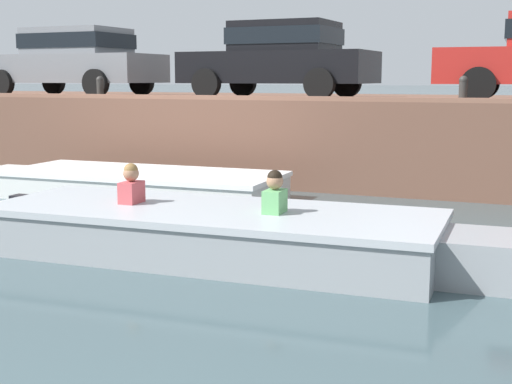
{
  "coord_description": "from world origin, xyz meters",
  "views": [
    {
      "loc": [
        2.49,
        -1.64,
        2.06
      ],
      "look_at": [
        0.27,
        3.7,
        1.13
      ],
      "focal_mm": 50.0,
      "sensor_mm": 36.0,
      "label": 1
    }
  ],
  "objects_px": {
    "mooring_bollard_west": "(100,86)",
    "motorboat_passing": "(231,234)",
    "boat_moored_west_white": "(132,184)",
    "car_left_inner_black": "(281,56)",
    "mooring_bollard_mid": "(463,88)",
    "car_leftmost_grey": "(74,59)"
  },
  "relations": [
    {
      "from": "mooring_bollard_west",
      "to": "motorboat_passing",
      "type": "bearing_deg",
      "value": -44.09
    },
    {
      "from": "boat_moored_west_white",
      "to": "motorboat_passing",
      "type": "relative_size",
      "value": 0.89
    },
    {
      "from": "car_left_inner_black",
      "to": "mooring_bollard_mid",
      "type": "distance_m",
      "value": 4.16
    },
    {
      "from": "motorboat_passing",
      "to": "car_leftmost_grey",
      "type": "height_order",
      "value": "car_leftmost_grey"
    },
    {
      "from": "boat_moored_west_white",
      "to": "car_leftmost_grey",
      "type": "xyz_separation_m",
      "value": [
        -3.71,
        3.48,
        2.26
      ]
    },
    {
      "from": "motorboat_passing",
      "to": "car_leftmost_grey",
      "type": "bearing_deg",
      "value": 136.68
    },
    {
      "from": "motorboat_passing",
      "to": "mooring_bollard_west",
      "type": "xyz_separation_m",
      "value": [
        -5.33,
        5.16,
        1.61
      ]
    },
    {
      "from": "boat_moored_west_white",
      "to": "car_left_inner_black",
      "type": "relative_size",
      "value": 1.44
    },
    {
      "from": "mooring_bollard_west",
      "to": "mooring_bollard_mid",
      "type": "distance_m",
      "value": 7.25
    },
    {
      "from": "car_left_inner_black",
      "to": "motorboat_passing",
      "type": "bearing_deg",
      "value": -73.97
    },
    {
      "from": "car_leftmost_grey",
      "to": "car_left_inner_black",
      "type": "relative_size",
      "value": 1.07
    },
    {
      "from": "motorboat_passing",
      "to": "mooring_bollard_mid",
      "type": "bearing_deg",
      "value": 69.57
    },
    {
      "from": "car_leftmost_grey",
      "to": "boat_moored_west_white",
      "type": "bearing_deg",
      "value": -43.2
    },
    {
      "from": "boat_moored_west_white",
      "to": "mooring_bollard_mid",
      "type": "height_order",
      "value": "mooring_bollard_mid"
    },
    {
      "from": "car_leftmost_grey",
      "to": "motorboat_passing",
      "type": "bearing_deg",
      "value": -43.32
    },
    {
      "from": "motorboat_passing",
      "to": "car_leftmost_grey",
      "type": "relative_size",
      "value": 1.52
    },
    {
      "from": "motorboat_passing",
      "to": "mooring_bollard_mid",
      "type": "distance_m",
      "value": 5.74
    },
    {
      "from": "motorboat_passing",
      "to": "mooring_bollard_mid",
      "type": "xyz_separation_m",
      "value": [
        1.92,
        5.16,
        1.61
      ]
    },
    {
      "from": "motorboat_passing",
      "to": "mooring_bollard_mid",
      "type": "height_order",
      "value": "mooring_bollard_mid"
    },
    {
      "from": "boat_moored_west_white",
      "to": "mooring_bollard_mid",
      "type": "xyz_separation_m",
      "value": [
        5.28,
        1.98,
        1.66
      ]
    },
    {
      "from": "mooring_bollard_west",
      "to": "mooring_bollard_mid",
      "type": "xyz_separation_m",
      "value": [
        7.25,
        0.0,
        0.0
      ]
    },
    {
      "from": "car_left_inner_black",
      "to": "mooring_bollard_mid",
      "type": "bearing_deg",
      "value": -21.37
    }
  ]
}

